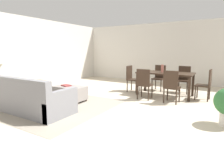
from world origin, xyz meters
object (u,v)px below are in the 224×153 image
Objects in this scene: dining_table at (165,75)px; dining_chair_near_right at (171,85)px; couch at (30,100)px; book_on_ottoman at (66,85)px; dining_chair_far_left at (159,76)px; dining_chair_head_west at (132,77)px; side_table at (0,87)px; vase_centerpiece at (162,68)px; dining_chair_head_east at (206,83)px; dining_chair_near_left at (144,82)px; dining_chair_far_right at (184,78)px; ottoman_table at (70,93)px.

dining_table is 1.88× the size of dining_chair_near_right.
couch is 8.15× the size of book_on_ottoman.
dining_chair_near_right is at bearing -64.09° from dining_table.
book_on_ottoman is (0.04, 1.17, 0.16)m from couch.
dining_chair_far_left is at bearing 118.66° from dining_table.
dining_chair_near_right and dining_chair_far_left have the same top height.
couch is 3.50m from dining_chair_head_west.
side_table is 4.92m from dining_table.
vase_centerpiece is 3.07m from book_on_ottoman.
dining_chair_near_left is at bearing -152.17° from dining_chair_head_east.
dining_chair_near_left and dining_chair_far_left have the same top height.
dining_chair_far_left is at bearing 112.54° from vase_centerpiece.
dining_chair_head_west is (-0.78, -0.74, 0.00)m from dining_chair_far_left.
couch is 2.30× the size of dining_chair_far_left.
side_table is 4.86m from vase_centerpiece.
dining_chair_far_right is at bearing 44.20° from side_table.
vase_centerpiece is (2.08, 2.09, 0.64)m from ottoman_table.
book_on_ottoman is at bearing -137.24° from dining_table.
dining_chair_far_left reaches higher than book_on_ottoman.
dining_chair_near_left and dining_chair_head_east have the same top height.
dining_chair_far_right is at bearing 88.65° from dining_chair_near_right.
side_table is 2.20× the size of book_on_ottoman.
dining_chair_head_east is 1.00× the size of dining_chair_head_west.
dining_chair_head_east is at bearing 31.54° from book_on_ottoman.
dining_chair_near_right and dining_chair_far_right have the same top height.
dining_chair_far_right reaches higher than couch.
side_table is at bearing -138.67° from dining_table.
dining_table is 1.88× the size of dining_chair_far_right.
dining_chair_far_right is (0.84, 1.59, 0.00)m from dining_chair_near_left.
side_table is at bearing -142.84° from ottoman_table.
dining_chair_far_left is 0.86m from dining_chair_far_right.
dining_chair_far_left is at bearing 43.65° from dining_chair_head_west.
dining_table is at bearing -61.34° from dining_chair_far_left.
dining_chair_near_right is 1.00× the size of dining_chair_head_west.
dining_chair_head_west is at bearing 178.82° from dining_table.
dining_chair_near_right reaches higher than couch.
book_on_ottoman is (1.41, 1.13, 0.00)m from side_table.
dining_chair_far_right reaches higher than side_table.
side_table is 0.62× the size of dining_chair_head_east.
dining_chair_far_right is 1.06m from dining_chair_head_east.
couch is 1.37m from side_table.
couch is 2.30× the size of dining_chair_far_right.
dining_chair_far_left is 0.91m from vase_centerpiece.
side_table is 5.89m from dining_chair_head_east.
ottoman_table is at bearing -144.24° from dining_chair_near_left.
dining_chair_near_left is (1.93, 2.47, 0.23)m from couch.
couch is at bearing -108.95° from dining_chair_head_west.
vase_centerpiece is (-1.30, -0.03, 0.36)m from dining_chair_head_east.
dining_chair_far_left is (1.76, 2.86, 0.27)m from ottoman_table.
dining_chair_near_left reaches higher than ottoman_table.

